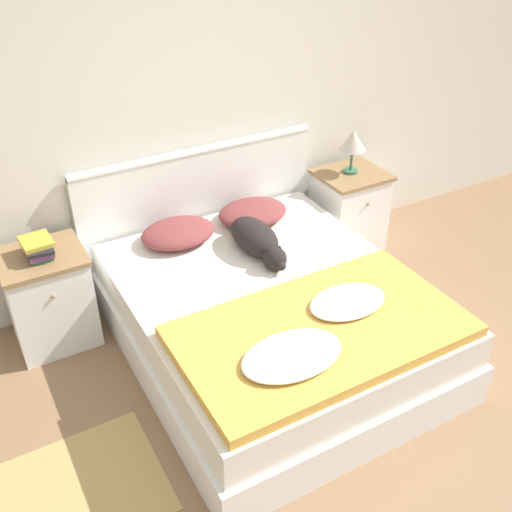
% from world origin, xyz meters
% --- Properties ---
extents(ground_plane, '(16.00, 16.00, 0.00)m').
position_xyz_m(ground_plane, '(0.00, 0.00, 0.00)').
color(ground_plane, '#896647').
extents(wall_back, '(9.00, 0.06, 2.55)m').
position_xyz_m(wall_back, '(0.00, 2.13, 1.27)').
color(wall_back, silver).
rests_on(wall_back, ground_plane).
extents(bed, '(1.66, 1.96, 0.49)m').
position_xyz_m(bed, '(-0.05, 1.06, 0.24)').
color(bed, white).
rests_on(bed, ground_plane).
extents(headboard, '(1.74, 0.06, 0.99)m').
position_xyz_m(headboard, '(-0.05, 2.06, 0.51)').
color(headboard, white).
rests_on(headboard, ground_plane).
extents(nightstand_left, '(0.50, 0.45, 0.63)m').
position_xyz_m(nightstand_left, '(-1.18, 1.82, 0.32)').
color(nightstand_left, white).
rests_on(nightstand_left, ground_plane).
extents(nightstand_right, '(0.50, 0.45, 0.63)m').
position_xyz_m(nightstand_right, '(1.09, 1.82, 0.32)').
color(nightstand_right, white).
rests_on(nightstand_right, ground_plane).
extents(pillow_left, '(0.49, 0.38, 0.12)m').
position_xyz_m(pillow_left, '(-0.32, 1.79, 0.55)').
color(pillow_left, brown).
rests_on(pillow_left, bed).
extents(pillow_right, '(0.49, 0.38, 0.12)m').
position_xyz_m(pillow_right, '(0.23, 1.79, 0.55)').
color(pillow_right, brown).
rests_on(pillow_right, bed).
extents(quilt, '(1.51, 0.85, 0.11)m').
position_xyz_m(quilt, '(-0.06, 0.55, 0.53)').
color(quilt, gold).
rests_on(quilt, bed).
extents(dog, '(0.24, 0.65, 0.19)m').
position_xyz_m(dog, '(0.06, 1.43, 0.58)').
color(dog, black).
rests_on(dog, bed).
extents(book_stack, '(0.18, 0.24, 0.11)m').
position_xyz_m(book_stack, '(-1.18, 1.82, 0.69)').
color(book_stack, '#337547').
rests_on(book_stack, nightstand_left).
extents(table_lamp, '(0.19, 0.19, 0.33)m').
position_xyz_m(table_lamp, '(1.09, 1.85, 0.87)').
color(table_lamp, '#336B4C').
rests_on(table_lamp, nightstand_right).
extents(rug, '(1.11, 0.69, 0.00)m').
position_xyz_m(rug, '(-1.53, 0.64, 0.00)').
color(rug, tan).
rests_on(rug, ground_plane).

